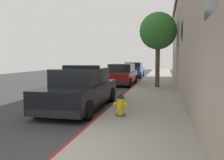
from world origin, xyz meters
The scene contains 8 objects.
ground_plane centered at (-4.65, 10.00, -0.10)m, with size 27.40×60.00×0.20m, color #353538.
sidewalk_pavement centered at (1.35, 10.00, 0.07)m, with size 2.69×60.00×0.14m, color gray.
curb_painted_edge centered at (-0.04, 10.00, 0.07)m, with size 0.08×60.00×0.14m, color maroon.
police_cruiser centered at (-1.25, 4.75, 0.74)m, with size 1.94×4.84×1.68m.
parked_car_silver_ahead centered at (-1.24, 13.70, 0.74)m, with size 1.94×4.84×1.56m.
parked_car_dark_far centered at (-1.36, 21.67, 0.74)m, with size 1.94×4.84×1.56m.
fire_hydrant centered at (0.61, 3.25, 0.49)m, with size 0.44×0.40×0.76m.
street_tree centered at (1.48, 11.38, 3.64)m, with size 2.32×2.32×4.70m.
Camera 1 is at (1.95, -3.99, 1.93)m, focal length 38.18 mm.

